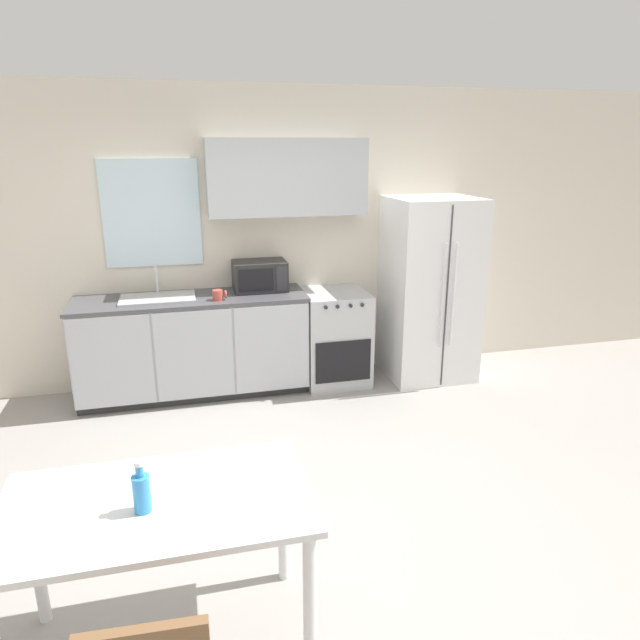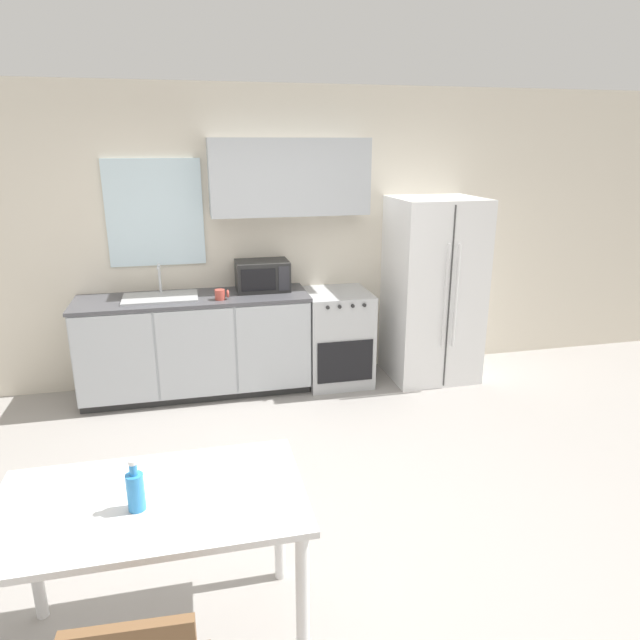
{
  "view_description": "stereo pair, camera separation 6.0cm",
  "coord_description": "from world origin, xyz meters",
  "px_view_note": "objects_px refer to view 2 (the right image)",
  "views": [
    {
      "loc": [
        -0.61,
        -3.03,
        2.2
      ],
      "look_at": [
        0.28,
        0.55,
        1.05
      ],
      "focal_mm": 32.0,
      "sensor_mm": 36.0,
      "label": 1
    },
    {
      "loc": [
        -0.55,
        -3.05,
        2.2
      ],
      "look_at": [
        0.28,
        0.55,
        1.05
      ],
      "focal_mm": 32.0,
      "sensor_mm": 36.0,
      "label": 2
    }
  ],
  "objects_px": {
    "oven_range": "(337,337)",
    "microwave": "(262,276)",
    "drink_bottle": "(135,490)",
    "coffee_mug": "(221,295)",
    "dining_table": "(153,521)",
    "refrigerator": "(433,290)"
  },
  "relations": [
    {
      "from": "microwave",
      "to": "dining_table",
      "type": "relative_size",
      "value": 0.37
    },
    {
      "from": "microwave",
      "to": "drink_bottle",
      "type": "relative_size",
      "value": 2.1
    },
    {
      "from": "microwave",
      "to": "coffee_mug",
      "type": "height_order",
      "value": "microwave"
    },
    {
      "from": "coffee_mug",
      "to": "dining_table",
      "type": "bearing_deg",
      "value": -100.02
    },
    {
      "from": "oven_range",
      "to": "microwave",
      "type": "xyz_separation_m",
      "value": [
        -0.68,
        0.11,
        0.61
      ]
    },
    {
      "from": "oven_range",
      "to": "refrigerator",
      "type": "xyz_separation_m",
      "value": [
        0.93,
        -0.05,
        0.42
      ]
    },
    {
      "from": "oven_range",
      "to": "coffee_mug",
      "type": "relative_size",
      "value": 7.26
    },
    {
      "from": "coffee_mug",
      "to": "oven_range",
      "type": "bearing_deg",
      "value": 7.55
    },
    {
      "from": "oven_range",
      "to": "dining_table",
      "type": "distance_m",
      "value": 3.19
    },
    {
      "from": "oven_range",
      "to": "drink_bottle",
      "type": "distance_m",
      "value": 3.28
    },
    {
      "from": "drink_bottle",
      "to": "dining_table",
      "type": "bearing_deg",
      "value": 51.0
    },
    {
      "from": "oven_range",
      "to": "dining_table",
      "type": "bearing_deg",
      "value": -118.92
    },
    {
      "from": "drink_bottle",
      "to": "microwave",
      "type": "bearing_deg",
      "value": 72.89
    },
    {
      "from": "oven_range",
      "to": "coffee_mug",
      "type": "height_order",
      "value": "coffee_mug"
    },
    {
      "from": "refrigerator",
      "to": "coffee_mug",
      "type": "distance_m",
      "value": 2.0
    },
    {
      "from": "microwave",
      "to": "drink_bottle",
      "type": "bearing_deg",
      "value": -107.11
    },
    {
      "from": "refrigerator",
      "to": "dining_table",
      "type": "height_order",
      "value": "refrigerator"
    },
    {
      "from": "refrigerator",
      "to": "microwave",
      "type": "xyz_separation_m",
      "value": [
        -1.6,
        0.16,
        0.18
      ]
    },
    {
      "from": "refrigerator",
      "to": "dining_table",
      "type": "distance_m",
      "value": 3.68
    },
    {
      "from": "coffee_mug",
      "to": "drink_bottle",
      "type": "distance_m",
      "value": 2.75
    },
    {
      "from": "dining_table",
      "to": "drink_bottle",
      "type": "bearing_deg",
      "value": -129.0
    },
    {
      "from": "dining_table",
      "to": "refrigerator",
      "type": "bearing_deg",
      "value": 47.92
    }
  ]
}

